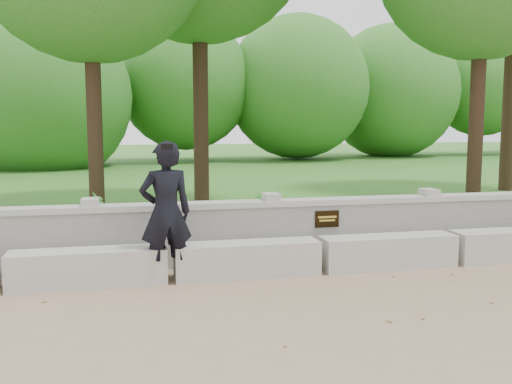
{
  "coord_description": "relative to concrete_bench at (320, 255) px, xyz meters",
  "views": [
    {
      "loc": [
        -2.53,
        -5.24,
        1.98
      ],
      "look_at": [
        -0.87,
        1.95,
        1.1
      ],
      "focal_mm": 40.0,
      "sensor_mm": 36.0,
      "label": 1
    }
  ],
  "objects": [
    {
      "name": "ground",
      "position": [
        -0.0,
        -1.9,
        -0.22
      ],
      "size": [
        80.0,
        80.0,
        0.0
      ],
      "primitive_type": "plane",
      "color": "#927659",
      "rests_on": "ground"
    },
    {
      "name": "lawn",
      "position": [
        -0.0,
        12.1,
        -0.1
      ],
      "size": [
        40.0,
        22.0,
        0.25
      ],
      "primitive_type": "cube",
      "color": "#215E18",
      "rests_on": "ground"
    },
    {
      "name": "concrete_bench",
      "position": [
        0.0,
        0.0,
        0.0
      ],
      "size": [
        11.9,
        0.45,
        0.45
      ],
      "color": "#B2B0A8",
      "rests_on": "ground"
    },
    {
      "name": "parapet_wall",
      "position": [
        0.0,
        0.7,
        0.24
      ],
      "size": [
        12.5,
        0.35,
        0.9
      ],
      "color": "#A7A59E",
      "rests_on": "ground"
    },
    {
      "name": "man_main",
      "position": [
        -2.05,
        -0.1,
        0.67
      ],
      "size": [
        0.7,
        0.63,
        1.78
      ],
      "color": "black",
      "rests_on": "ground"
    },
    {
      "name": "shrub_a",
      "position": [
        -3.0,
        2.79,
        0.32
      ],
      "size": [
        0.35,
        0.37,
        0.58
      ],
      "primitive_type": "imported",
      "rotation": [
        0.0,
        0.0,
        0.97
      ],
      "color": "#34832C",
      "rests_on": "lawn"
    },
    {
      "name": "shrub_b",
      "position": [
        -0.52,
        1.4,
        0.34
      ],
      "size": [
        0.33,
        0.39,
        0.64
      ],
      "primitive_type": "imported",
      "rotation": [
        0.0,
        0.0,
        1.71
      ],
      "color": "#34832C",
      "rests_on": "lawn"
    }
  ]
}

